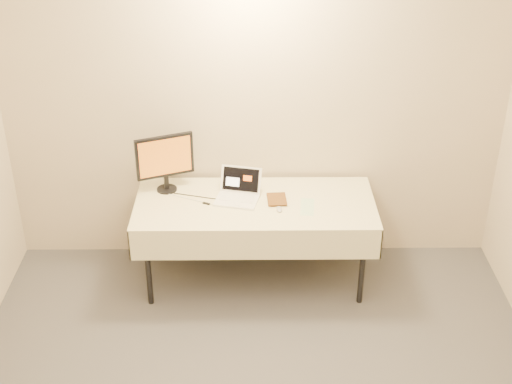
{
  "coord_description": "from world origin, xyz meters",
  "views": [
    {
      "loc": [
        -0.03,
        -2.71,
        3.52
      ],
      "look_at": [
        0.01,
        1.99,
        0.86
      ],
      "focal_mm": 50.0,
      "sensor_mm": 36.0,
      "label": 1
    }
  ],
  "objects_px": {
    "monitor": "(165,159)",
    "table": "(255,209)",
    "laptop": "(238,192)",
    "book": "(267,190)"
  },
  "relations": [
    {
      "from": "laptop",
      "to": "monitor",
      "type": "relative_size",
      "value": 0.81
    },
    {
      "from": "table",
      "to": "monitor",
      "type": "bearing_deg",
      "value": 163.85
    },
    {
      "from": "table",
      "to": "laptop",
      "type": "xyz_separation_m",
      "value": [
        -0.13,
        0.07,
        0.11
      ]
    },
    {
      "from": "table",
      "to": "monitor",
      "type": "xyz_separation_m",
      "value": [
        -0.7,
        0.2,
        0.34
      ]
    },
    {
      "from": "book",
      "to": "laptop",
      "type": "bearing_deg",
      "value": 163.56
    },
    {
      "from": "table",
      "to": "monitor",
      "type": "relative_size",
      "value": 3.94
    },
    {
      "from": "laptop",
      "to": "book",
      "type": "bearing_deg",
      "value": -0.62
    },
    {
      "from": "monitor",
      "to": "book",
      "type": "xyz_separation_m",
      "value": [
        0.8,
        -0.18,
        -0.18
      ]
    },
    {
      "from": "monitor",
      "to": "table",
      "type": "bearing_deg",
      "value": -37.58
    },
    {
      "from": "table",
      "to": "book",
      "type": "relative_size",
      "value": 9.47
    }
  ]
}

